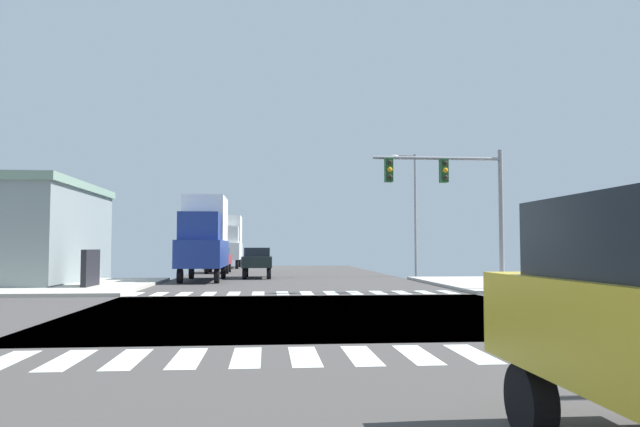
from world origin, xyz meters
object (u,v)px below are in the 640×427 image
traffic_signal_mast (451,187)px  sedan_queued_2 (218,258)px  street_lamp (412,203)px  sedan_inner_5 (257,260)px  box_truck_farside_1 (228,240)px  box_truck_leading_2 (204,236)px

traffic_signal_mast → sedan_queued_2: size_ratio=1.43×
street_lamp → sedan_queued_2: bearing=153.3°
sedan_inner_5 → street_lamp: bearing=-173.4°
box_truck_farside_1 → traffic_signal_mast: bearing=110.0°
traffic_signal_mast → street_lamp: street_lamp is taller
box_truck_farside_1 → box_truck_leading_2: (0.00, -21.84, 0.00)m
street_lamp → box_truck_leading_2: street_lamp is taller
box_truck_farside_1 → street_lamp: bearing=126.0°
traffic_signal_mast → box_truck_leading_2: 15.23m
sedan_queued_2 → sedan_inner_5: bearing=111.2°
box_truck_farside_1 → sedan_inner_5: bearing=98.9°
traffic_signal_mast → street_lamp: size_ratio=0.76×
street_lamp → box_truck_leading_2: bearing=-163.6°
traffic_signal_mast → box_truck_farside_1: bearing=110.0°
traffic_signal_mast → box_truck_leading_2: size_ratio=0.85×
traffic_signal_mast → sedan_queued_2: (-11.50, 20.22, -3.39)m
street_lamp → sedan_inner_5: bearing=-173.4°
box_truck_farside_1 → box_truck_leading_2: 21.84m
traffic_signal_mast → sedan_inner_5: 15.47m
traffic_signal_mast → street_lamp: 13.74m
sedan_queued_2 → box_truck_leading_2: bearing=90.0°
box_truck_leading_2 → traffic_signal_mast: bearing=139.6°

